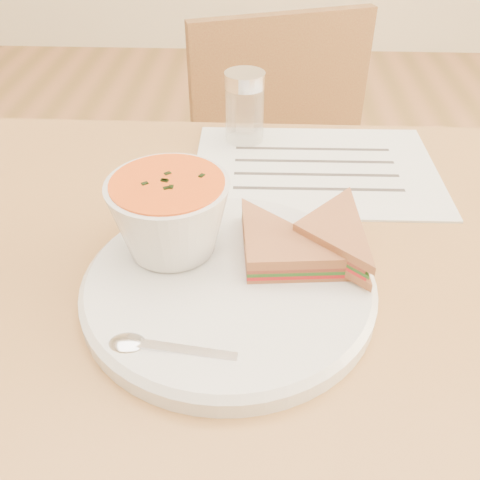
# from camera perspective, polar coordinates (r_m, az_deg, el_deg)

# --- Properties ---
(dining_table) EXTENTS (1.00, 0.70, 0.75)m
(dining_table) POSITION_cam_1_polar(r_m,az_deg,el_deg) (0.84, 1.73, -23.21)
(dining_table) COLOR brown
(dining_table) RESTS_ON floor
(chair_far) EXTENTS (0.48, 0.48, 0.84)m
(chair_far) POSITION_cam_1_polar(r_m,az_deg,el_deg) (1.13, 6.73, -0.45)
(chair_far) COLOR brown
(chair_far) RESTS_ON floor
(plate) EXTENTS (0.35, 0.35, 0.02)m
(plate) POSITION_cam_1_polar(r_m,az_deg,el_deg) (0.52, -1.21, -4.99)
(plate) COLOR silver
(plate) RESTS_ON dining_table
(soup_bowl) EXTENTS (0.15, 0.15, 0.08)m
(soup_bowl) POSITION_cam_1_polar(r_m,az_deg,el_deg) (0.53, -7.42, 2.21)
(soup_bowl) COLOR silver
(soup_bowl) RESTS_ON plate
(sandwich_half_a) EXTENTS (0.12, 0.12, 0.03)m
(sandwich_half_a) POSITION_cam_1_polar(r_m,az_deg,el_deg) (0.49, 0.74, -3.89)
(sandwich_half_a) COLOR #9F6238
(sandwich_half_a) RESTS_ON plate
(sandwich_half_b) EXTENTS (0.13, 0.13, 0.03)m
(sandwich_half_b) POSITION_cam_1_polar(r_m,az_deg,el_deg) (0.53, 5.59, 0.46)
(sandwich_half_b) COLOR #9F6238
(sandwich_half_b) RESTS_ON plate
(spoon) EXTENTS (0.16, 0.05, 0.01)m
(spoon) POSITION_cam_1_polar(r_m,az_deg,el_deg) (0.45, -6.09, -11.68)
(spoon) COLOR silver
(spoon) RESTS_ON plate
(paper_menu) EXTENTS (0.32, 0.24, 0.00)m
(paper_menu) POSITION_cam_1_polar(r_m,az_deg,el_deg) (0.72, 8.02, 7.54)
(paper_menu) COLOR white
(paper_menu) RESTS_ON dining_table
(condiment_shaker) EXTENTS (0.07, 0.07, 0.10)m
(condiment_shaker) POSITION_cam_1_polar(r_m,az_deg,el_deg) (0.77, 0.49, 13.89)
(condiment_shaker) COLOR silver
(condiment_shaker) RESTS_ON dining_table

